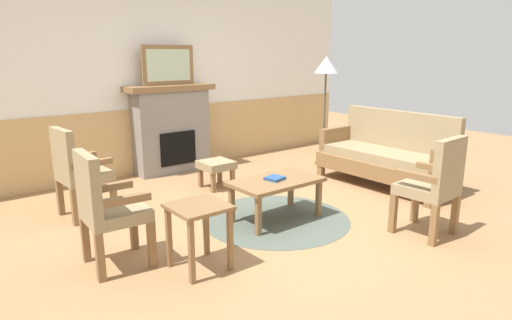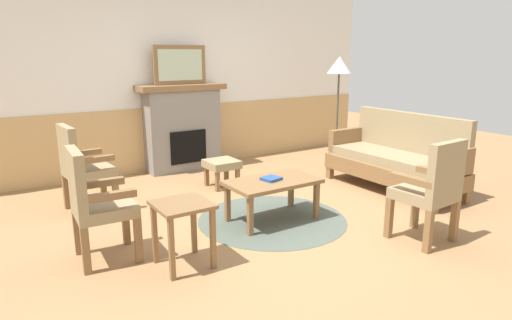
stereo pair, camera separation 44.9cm
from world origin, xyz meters
name	(u,v)px [view 2 (the right image)]	position (x,y,z in m)	size (l,w,h in m)	color
ground_plane	(274,215)	(0.00, 0.00, 0.00)	(14.00, 14.00, 0.00)	#997047
wall_back	(174,81)	(0.00, 2.60, 1.31)	(7.20, 0.14, 2.70)	white
fireplace	(183,127)	(0.00, 2.35, 0.65)	(1.30, 0.44, 1.28)	gray
framed_picture	(180,65)	(0.00, 2.35, 1.56)	(0.80, 0.04, 0.56)	brown
couch	(396,159)	(1.87, -0.09, 0.40)	(0.70, 1.80, 0.98)	brown
coffee_table	(272,185)	(-0.09, -0.10, 0.39)	(0.96, 0.56, 0.44)	brown
round_rug	(272,219)	(-0.09, -0.10, 0.00)	(1.58, 1.58, 0.01)	#4C564C
book_on_table	(271,179)	(-0.11, -0.10, 0.46)	(0.18, 0.17, 0.03)	navy
footstool	(222,166)	(0.05, 1.24, 0.28)	(0.40, 0.40, 0.36)	brown
armchair_near_fireplace	(81,164)	(-1.69, 1.27, 0.54)	(0.51, 0.51, 0.98)	brown
armchair_by_window_left	(95,200)	(-1.87, -0.05, 0.54)	(0.51, 0.51, 0.98)	brown
armchair_front_left	(432,187)	(0.80, -1.36, 0.54)	(0.50, 0.50, 0.98)	brown
side_table	(183,216)	(-1.31, -0.54, 0.43)	(0.44, 0.44, 0.55)	brown
floor_lamp_by_couch	(339,72)	(2.08, 1.24, 1.45)	(0.36, 0.36, 1.68)	#332D28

